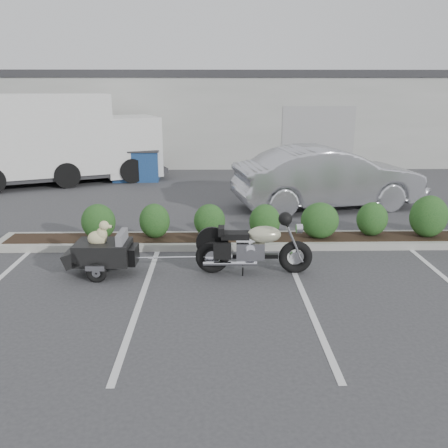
{
  "coord_description": "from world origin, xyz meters",
  "views": [
    {
      "loc": [
        -0.27,
        -7.74,
        3.35
      ],
      "look_at": [
        -0.1,
        1.21,
        0.75
      ],
      "focal_mm": 38.0,
      "sensor_mm": 36.0,
      "label": 1
    }
  ],
  "objects_px": {
    "sedan": "(329,178)",
    "motorcycle": "(254,248)",
    "dumpster": "(136,165)",
    "delivery_truck": "(66,141)",
    "pet_trailer": "(103,251)"
  },
  "relations": [
    {
      "from": "dumpster",
      "to": "delivery_truck",
      "type": "relative_size",
      "value": 0.25
    },
    {
      "from": "sedan",
      "to": "pet_trailer",
      "type": "bearing_deg",
      "value": 121.98
    },
    {
      "from": "pet_trailer",
      "to": "sedan",
      "type": "bearing_deg",
      "value": 44.29
    },
    {
      "from": "sedan",
      "to": "dumpster",
      "type": "height_order",
      "value": "sedan"
    },
    {
      "from": "motorcycle",
      "to": "delivery_truck",
      "type": "bearing_deg",
      "value": 125.42
    },
    {
      "from": "pet_trailer",
      "to": "sedan",
      "type": "xyz_separation_m",
      "value": [
        5.29,
        4.92,
        0.44
      ]
    },
    {
      "from": "dumpster",
      "to": "sedan",
      "type": "bearing_deg",
      "value": -37.78
    },
    {
      "from": "motorcycle",
      "to": "pet_trailer",
      "type": "height_order",
      "value": "motorcycle"
    },
    {
      "from": "sedan",
      "to": "dumpster",
      "type": "bearing_deg",
      "value": 44.06
    },
    {
      "from": "motorcycle",
      "to": "dumpster",
      "type": "relative_size",
      "value": 1.22
    },
    {
      "from": "sedan",
      "to": "motorcycle",
      "type": "bearing_deg",
      "value": 142.13
    },
    {
      "from": "motorcycle",
      "to": "sedan",
      "type": "height_order",
      "value": "sedan"
    },
    {
      "from": "sedan",
      "to": "delivery_truck",
      "type": "relative_size",
      "value": 0.74
    },
    {
      "from": "motorcycle",
      "to": "dumpster",
      "type": "bearing_deg",
      "value": 112.74
    },
    {
      "from": "sedan",
      "to": "delivery_truck",
      "type": "xyz_separation_m",
      "value": [
        -8.54,
        3.97,
        0.62
      ]
    }
  ]
}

